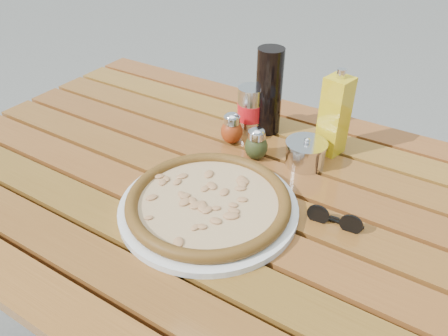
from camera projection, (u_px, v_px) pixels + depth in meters
The scene contains 10 objects.
table at pixel (219, 210), 1.00m from camera, with size 1.40×0.90×0.75m.
plate at pixel (209, 207), 0.88m from camera, with size 0.36×0.36×0.01m, color silver.
pizza at pixel (208, 201), 0.87m from camera, with size 0.36×0.36×0.03m.
pepper_shaker at pixel (232, 129), 1.07m from camera, with size 0.06×0.06×0.08m.
oregano_shaker at pixel (256, 144), 1.02m from camera, with size 0.06×0.06×0.08m.
dark_bottle at pixel (269, 92), 1.08m from camera, with size 0.07×0.07×0.22m, color black.
soda_can at pixel (250, 110), 1.11m from camera, with size 0.08×0.08×0.12m.
olive_oil_cruet at pixel (335, 116), 1.01m from camera, with size 0.07×0.07×0.21m.
parmesan_tin at pixel (306, 153), 1.00m from camera, with size 0.10×0.10×0.07m.
sunglasses at pixel (335, 219), 0.83m from camera, with size 0.11×0.03×0.04m.
Camera 1 is at (0.41, -0.64, 1.33)m, focal length 35.00 mm.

